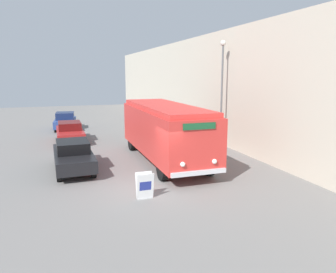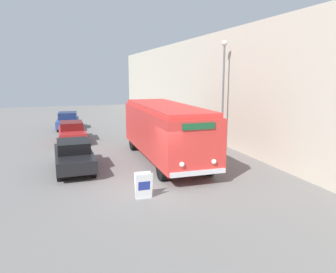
{
  "view_description": "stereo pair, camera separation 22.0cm",
  "coord_description": "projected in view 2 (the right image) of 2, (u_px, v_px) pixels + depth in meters",
  "views": [
    {
      "loc": [
        -3.63,
        -12.9,
        4.84
      ],
      "look_at": [
        1.38,
        1.85,
        1.86
      ],
      "focal_mm": 35.0,
      "sensor_mm": 36.0,
      "label": 1
    },
    {
      "loc": [
        -3.42,
        -12.97,
        4.84
      ],
      "look_at": [
        1.38,
        1.85,
        1.86
      ],
      "focal_mm": 35.0,
      "sensor_mm": 36.0,
      "label": 2
    }
  ],
  "objects": [
    {
      "name": "ground_plane",
      "position": [
        151.0,
        188.0,
        14.07
      ],
      "size": [
        80.0,
        80.0,
        0.0
      ],
      "primitive_type": "plane",
      "color": "slate"
    },
    {
      "name": "building_wall_right",
      "position": [
        208.0,
        87.0,
        24.88
      ],
      "size": [
        0.3,
        60.0,
        7.73
      ],
      "color": "beige",
      "rests_on": "ground_plane"
    },
    {
      "name": "vintage_bus",
      "position": [
        165.0,
        129.0,
        18.22
      ],
      "size": [
        2.7,
        9.42,
        3.18
      ],
      "color": "black",
      "rests_on": "ground_plane"
    },
    {
      "name": "sign_board",
      "position": [
        144.0,
        186.0,
        12.85
      ],
      "size": [
        0.67,
        0.39,
        1.06
      ],
      "color": "gray",
      "rests_on": "ground_plane"
    },
    {
      "name": "streetlamp",
      "position": [
        223.0,
        80.0,
        20.87
      ],
      "size": [
        0.36,
        0.36,
        6.93
      ],
      "color": "#595E60",
      "rests_on": "ground_plane"
    },
    {
      "name": "parked_car_near",
      "position": [
        74.0,
        155.0,
        16.69
      ],
      "size": [
        1.95,
        4.63,
        1.51
      ],
      "rotation": [
        0.0,
        0.0,
        0.03
      ],
      "color": "black",
      "rests_on": "ground_plane"
    },
    {
      "name": "parked_car_mid",
      "position": [
        72.0,
        131.0,
        23.92
      ],
      "size": [
        1.88,
        4.64,
        1.42
      ],
      "rotation": [
        0.0,
        0.0,
        0.01
      ],
      "color": "black",
      "rests_on": "ground_plane"
    },
    {
      "name": "parked_car_far",
      "position": [
        68.0,
        121.0,
        29.11
      ],
      "size": [
        2.08,
        4.16,
        1.51
      ],
      "rotation": [
        0.0,
        0.0,
        -0.08
      ],
      "color": "black",
      "rests_on": "ground_plane"
    }
  ]
}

